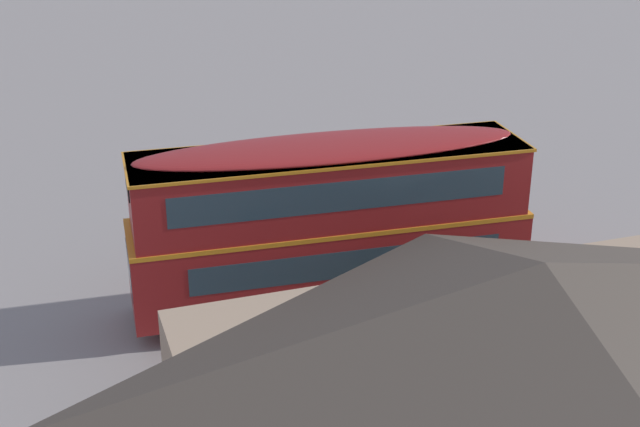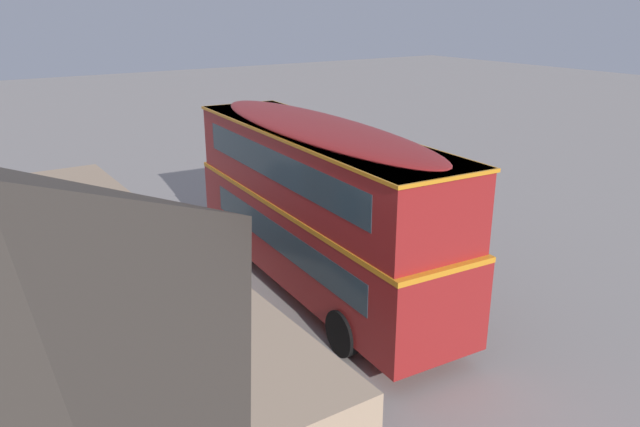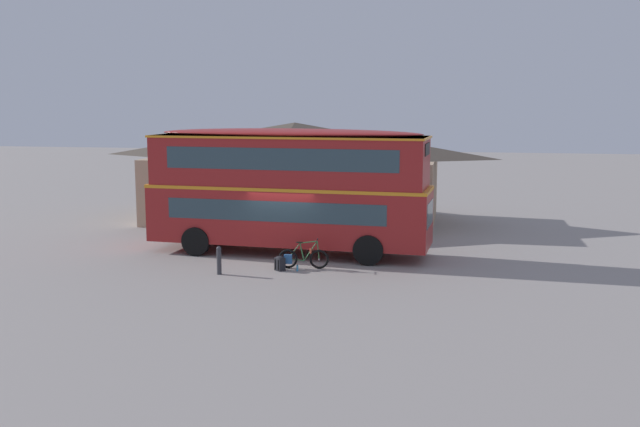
{
  "view_description": "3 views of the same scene",
  "coord_description": "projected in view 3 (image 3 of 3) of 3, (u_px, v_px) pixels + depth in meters",
  "views": [
    {
      "loc": [
        7.08,
        21.31,
        12.18
      ],
      "look_at": [
        -0.11,
        -0.37,
        2.24
      ],
      "focal_mm": 49.75,
      "sensor_mm": 36.0,
      "label": 1
    },
    {
      "loc": [
        -13.15,
        9.39,
        7.63
      ],
      "look_at": [
        0.66,
        0.27,
        1.94
      ],
      "focal_mm": 34.3,
      "sensor_mm": 36.0,
      "label": 2
    },
    {
      "loc": [
        6.28,
        -25.61,
        5.77
      ],
      "look_at": [
        1.54,
        -0.79,
        1.85
      ],
      "focal_mm": 40.5,
      "sensor_mm": 36.0,
      "label": 3
    }
  ],
  "objects": [
    {
      "name": "pub_building",
      "position": [
        295.0,
        171.0,
        35.23
      ],
      "size": [
        13.96,
        7.28,
        4.79
      ],
      "color": "tan",
      "rests_on": "ground"
    },
    {
      "name": "ground_plane",
      "position": [
        284.0,
        258.0,
        26.91
      ],
      "size": [
        120.0,
        120.0,
        0.0
      ],
      "primitive_type": "plane",
      "color": "gray"
    },
    {
      "name": "touring_bicycle",
      "position": [
        302.0,
        258.0,
        25.18
      ],
      "size": [
        1.77,
        0.58,
        1.05
      ],
      "color": "black",
      "rests_on": "ground"
    },
    {
      "name": "kerb_bollard",
      "position": [
        219.0,
        260.0,
        24.32
      ],
      "size": [
        0.16,
        0.16,
        0.97
      ],
      "color": "#333338",
      "rests_on": "ground"
    },
    {
      "name": "water_bottle_blue_sports",
      "position": [
        297.0,
        268.0,
        24.82
      ],
      "size": [
        0.07,
        0.07,
        0.24
      ],
      "color": "#338CBF",
      "rests_on": "ground"
    },
    {
      "name": "backpack_on_ground",
      "position": [
        280.0,
        263.0,
        24.91
      ],
      "size": [
        0.41,
        0.41,
        0.51
      ],
      "color": "black",
      "rests_on": "ground"
    },
    {
      "name": "double_decker_bus",
      "position": [
        289.0,
        185.0,
        27.3
      ],
      "size": [
        10.85,
        3.19,
        4.79
      ],
      "color": "black",
      "rests_on": "ground"
    }
  ]
}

